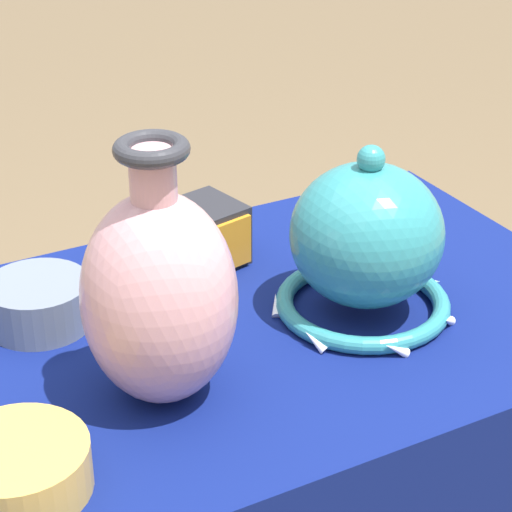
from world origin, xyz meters
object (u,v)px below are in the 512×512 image
(vase_dome_bell, at_px, (366,245))
(pot_squat_slate, at_px, (39,303))
(pot_squat_ochre, at_px, (18,468))
(mosaic_tile_box, at_px, (198,237))
(vase_tall_bulbous, at_px, (159,295))

(vase_dome_bell, distance_m, pot_squat_slate, 0.41)
(pot_squat_slate, distance_m, pot_squat_ochre, 0.30)
(vase_dome_bell, height_order, mosaic_tile_box, vase_dome_bell)
(vase_tall_bulbous, height_order, mosaic_tile_box, vase_tall_bulbous)
(mosaic_tile_box, bearing_deg, vase_tall_bulbous, -134.97)
(vase_dome_bell, bearing_deg, pot_squat_ochre, -165.65)
(pot_squat_slate, bearing_deg, mosaic_tile_box, 10.86)
(mosaic_tile_box, xyz_separation_m, pot_squat_slate, (-0.24, -0.05, -0.01))
(vase_tall_bulbous, bearing_deg, pot_squat_ochre, -157.08)
(pot_squat_ochre, bearing_deg, vase_dome_bell, 14.35)
(pot_squat_ochre, bearing_deg, vase_tall_bulbous, 22.92)
(vase_tall_bulbous, height_order, pot_squat_ochre, vase_tall_bulbous)
(mosaic_tile_box, bearing_deg, vase_dome_bell, -70.00)
(vase_tall_bulbous, relative_size, mosaic_tile_box, 2.22)
(pot_squat_slate, xyz_separation_m, pot_squat_ochre, (-0.11, -0.28, -0.00))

